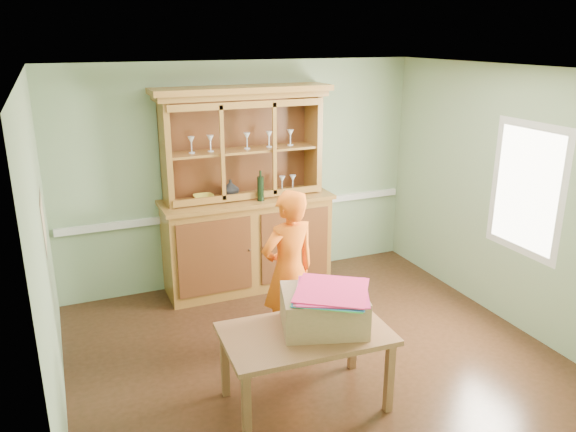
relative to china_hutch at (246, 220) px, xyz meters
name	(u,v)px	position (x,y,z in m)	size (l,w,h in m)	color
floor	(310,352)	(0.06, -1.72, -0.85)	(4.50, 4.50, 0.00)	#3F2214
ceiling	(314,70)	(0.06, -1.72, 1.85)	(4.50, 4.50, 0.00)	white
wall_back	(242,174)	(0.06, 0.28, 0.50)	(4.50, 4.50, 0.00)	gray
wall_left	(45,259)	(-2.19, -1.72, 0.50)	(4.00, 4.00, 0.00)	gray
wall_right	(504,196)	(2.31, -1.72, 0.50)	(4.00, 4.00, 0.00)	gray
wall_front	(454,321)	(0.06, -3.72, 0.50)	(4.50, 4.50, 0.00)	gray
chair_rail	(244,210)	(0.06, 0.25, 0.05)	(4.41, 0.05, 0.08)	silver
framed_map	(44,222)	(-2.17, -1.42, 0.70)	(0.03, 0.60, 0.46)	#332214
window_panel	(526,190)	(2.29, -2.02, 0.65)	(0.03, 0.96, 1.36)	silver
china_hutch	(246,220)	(0.00, 0.00, 0.00)	(2.06, 0.68, 2.43)	brown
dining_table	(306,340)	(-0.32, -2.42, -0.25)	(1.39, 0.88, 0.68)	brown
cardboard_box	(324,310)	(-0.15, -2.41, -0.01)	(0.67, 0.54, 0.31)	#9A704F
kite_stack	(328,292)	(-0.14, -2.45, 0.17)	(0.76, 0.76, 0.04)	green
person	(289,271)	(-0.09, -1.53, -0.03)	(0.59, 0.39, 1.63)	#E4590E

